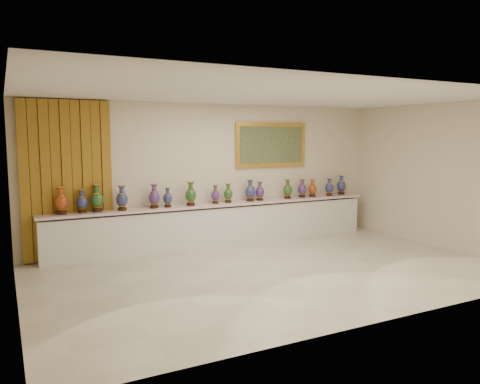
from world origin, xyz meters
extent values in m
plane|color=beige|center=(0.00, 0.00, 0.00)|extent=(8.00, 8.00, 0.00)
plane|color=beige|center=(0.00, 2.50, 1.50)|extent=(8.00, 0.00, 8.00)
plane|color=beige|center=(-4.00, 0.00, 1.50)|extent=(0.00, 5.00, 5.00)
plane|color=beige|center=(4.00, 0.00, 1.50)|extent=(0.00, 5.00, 5.00)
plane|color=white|center=(0.00, 0.00, 3.00)|extent=(8.00, 8.00, 0.00)
cube|color=#AD8825|center=(-3.03, 2.44, 1.50)|extent=(1.64, 0.14, 2.95)
cube|color=gold|center=(1.38, 2.46, 2.12)|extent=(1.80, 0.06, 1.00)
cube|color=black|center=(1.38, 2.42, 2.12)|extent=(1.62, 0.02, 0.82)
cube|color=white|center=(0.00, 2.27, 0.41)|extent=(7.20, 0.42, 0.81)
cube|color=#F6CFD5|center=(0.00, 2.25, 0.88)|extent=(7.28, 0.48, 0.05)
cylinder|color=#321D0D|center=(-3.16, 2.27, 0.93)|extent=(0.18, 0.18, 0.05)
cone|color=gold|center=(-3.16, 2.27, 0.98)|extent=(0.16, 0.16, 0.03)
ellipsoid|color=maroon|center=(-3.16, 2.27, 1.12)|extent=(0.29, 0.29, 0.30)
cylinder|color=gold|center=(-3.16, 2.27, 1.25)|extent=(0.16, 0.16, 0.01)
cylinder|color=maroon|center=(-3.16, 2.27, 1.31)|extent=(0.09, 0.09, 0.11)
cone|color=maroon|center=(-3.16, 2.27, 1.39)|extent=(0.16, 0.16, 0.04)
cylinder|color=gold|center=(-3.16, 2.27, 1.41)|extent=(0.17, 0.17, 0.01)
cylinder|color=#321D0D|center=(-2.80, 2.29, 0.92)|extent=(0.16, 0.16, 0.04)
cone|color=gold|center=(-2.80, 2.29, 0.97)|extent=(0.14, 0.14, 0.03)
ellipsoid|color=#0E133A|center=(-2.80, 2.29, 1.09)|extent=(0.24, 0.24, 0.26)
cylinder|color=gold|center=(-2.80, 2.29, 1.20)|extent=(0.14, 0.14, 0.01)
cylinder|color=#0E133A|center=(-2.80, 2.29, 1.26)|extent=(0.08, 0.08, 0.09)
cone|color=#0E133A|center=(-2.80, 2.29, 1.32)|extent=(0.14, 0.14, 0.03)
cylinder|color=gold|center=(-2.80, 2.29, 1.34)|extent=(0.14, 0.14, 0.01)
cylinder|color=#321D0D|center=(-2.53, 2.28, 0.93)|extent=(0.18, 0.18, 0.05)
cone|color=gold|center=(-2.53, 2.28, 0.98)|extent=(0.16, 0.16, 0.03)
ellipsoid|color=black|center=(-2.53, 2.28, 1.13)|extent=(0.26, 0.26, 0.30)
cylinder|color=gold|center=(-2.53, 2.28, 1.25)|extent=(0.17, 0.17, 0.01)
cylinder|color=black|center=(-2.53, 2.28, 1.32)|extent=(0.10, 0.10, 0.11)
cone|color=black|center=(-2.53, 2.28, 1.40)|extent=(0.17, 0.17, 0.04)
cylinder|color=gold|center=(-2.53, 2.28, 1.42)|extent=(0.17, 0.17, 0.01)
cylinder|color=#321D0D|center=(-2.08, 2.23, 0.92)|extent=(0.17, 0.17, 0.05)
cone|color=gold|center=(-2.08, 2.23, 0.98)|extent=(0.15, 0.15, 0.03)
ellipsoid|color=#0E133A|center=(-2.08, 2.23, 1.11)|extent=(0.28, 0.28, 0.28)
cylinder|color=gold|center=(-2.08, 2.23, 1.23)|extent=(0.15, 0.15, 0.01)
cylinder|color=#0E133A|center=(-2.08, 2.23, 1.29)|extent=(0.09, 0.09, 0.10)
cone|color=#0E133A|center=(-2.08, 2.23, 1.36)|extent=(0.15, 0.15, 0.04)
cylinder|color=gold|center=(-2.08, 2.23, 1.38)|extent=(0.16, 0.16, 0.01)
cylinder|color=#321D0D|center=(-1.44, 2.23, 0.92)|extent=(0.17, 0.17, 0.05)
cone|color=gold|center=(-1.44, 2.23, 0.98)|extent=(0.15, 0.15, 0.03)
ellipsoid|color=#22114B|center=(-1.44, 2.23, 1.11)|extent=(0.25, 0.25, 0.28)
cylinder|color=gold|center=(-1.44, 2.23, 1.23)|extent=(0.15, 0.15, 0.01)
cylinder|color=#22114B|center=(-1.44, 2.23, 1.29)|extent=(0.09, 0.09, 0.10)
cone|color=#22114B|center=(-1.44, 2.23, 1.36)|extent=(0.15, 0.15, 0.04)
cylinder|color=gold|center=(-1.44, 2.23, 1.38)|extent=(0.16, 0.16, 0.01)
cylinder|color=#321D0D|center=(-1.16, 2.23, 0.92)|extent=(0.14, 0.14, 0.04)
cone|color=gold|center=(-1.16, 2.23, 0.96)|extent=(0.12, 0.12, 0.03)
ellipsoid|color=#0E133A|center=(-1.16, 2.23, 1.07)|extent=(0.23, 0.23, 0.23)
cylinder|color=gold|center=(-1.16, 2.23, 1.17)|extent=(0.13, 0.13, 0.01)
cylinder|color=#0E133A|center=(-1.16, 2.23, 1.22)|extent=(0.07, 0.07, 0.08)
cone|color=#0E133A|center=(-1.16, 2.23, 1.28)|extent=(0.13, 0.13, 0.03)
cylinder|color=gold|center=(-1.16, 2.23, 1.30)|extent=(0.13, 0.13, 0.01)
cylinder|color=#321D0D|center=(-0.68, 2.21, 0.92)|extent=(0.17, 0.17, 0.05)
cone|color=gold|center=(-0.68, 2.21, 0.98)|extent=(0.15, 0.15, 0.03)
ellipsoid|color=black|center=(-0.68, 2.21, 1.12)|extent=(0.24, 0.24, 0.29)
cylinder|color=gold|center=(-0.68, 2.21, 1.24)|extent=(0.16, 0.16, 0.01)
cylinder|color=black|center=(-0.68, 2.21, 1.30)|extent=(0.09, 0.09, 0.10)
cone|color=black|center=(-0.68, 2.21, 1.37)|extent=(0.16, 0.16, 0.04)
cylinder|color=gold|center=(-0.68, 2.21, 1.39)|extent=(0.16, 0.16, 0.01)
cylinder|color=#321D0D|center=(-0.10, 2.26, 0.92)|extent=(0.14, 0.14, 0.04)
cone|color=gold|center=(-0.10, 2.26, 0.96)|extent=(0.12, 0.12, 0.03)
ellipsoid|color=#22114B|center=(-0.10, 2.26, 1.07)|extent=(0.24, 0.24, 0.23)
cylinder|color=gold|center=(-0.10, 2.26, 1.17)|extent=(0.12, 0.12, 0.01)
cylinder|color=#22114B|center=(-0.10, 2.26, 1.22)|extent=(0.07, 0.07, 0.08)
cone|color=#22114B|center=(-0.10, 2.26, 1.27)|extent=(0.12, 0.12, 0.03)
cylinder|color=gold|center=(-0.10, 2.26, 1.29)|extent=(0.13, 0.13, 0.01)
cylinder|color=#321D0D|center=(0.20, 2.26, 0.92)|extent=(0.15, 0.15, 0.04)
cone|color=gold|center=(0.20, 2.26, 0.97)|extent=(0.13, 0.13, 0.03)
ellipsoid|color=black|center=(0.20, 2.26, 1.08)|extent=(0.22, 0.22, 0.24)
cylinder|color=gold|center=(0.20, 2.26, 1.18)|extent=(0.13, 0.13, 0.01)
cylinder|color=black|center=(0.20, 2.26, 1.23)|extent=(0.08, 0.08, 0.09)
cone|color=black|center=(0.20, 2.26, 1.29)|extent=(0.13, 0.13, 0.03)
cylinder|color=gold|center=(0.20, 2.26, 1.31)|extent=(0.13, 0.13, 0.01)
cylinder|color=#321D0D|center=(0.72, 2.25, 0.92)|extent=(0.17, 0.17, 0.05)
cone|color=gold|center=(0.72, 2.25, 0.98)|extent=(0.15, 0.15, 0.03)
ellipsoid|color=#0E133A|center=(0.72, 2.25, 1.11)|extent=(0.29, 0.29, 0.28)
cylinder|color=gold|center=(0.72, 2.25, 1.23)|extent=(0.15, 0.15, 0.01)
cylinder|color=#0E133A|center=(0.72, 2.25, 1.29)|extent=(0.09, 0.09, 0.10)
cone|color=#0E133A|center=(0.72, 2.25, 1.36)|extent=(0.15, 0.15, 0.04)
cylinder|color=gold|center=(0.72, 2.25, 1.38)|extent=(0.16, 0.16, 0.01)
cylinder|color=#321D0D|center=(0.97, 2.25, 0.92)|extent=(0.15, 0.15, 0.04)
cone|color=gold|center=(0.97, 2.25, 0.97)|extent=(0.13, 0.13, 0.03)
ellipsoid|color=#22114B|center=(0.97, 2.25, 1.08)|extent=(0.25, 0.25, 0.25)
cylinder|color=gold|center=(0.97, 2.25, 1.19)|extent=(0.13, 0.13, 0.01)
cylinder|color=#22114B|center=(0.97, 2.25, 1.24)|extent=(0.08, 0.08, 0.09)
cone|color=#22114B|center=(0.97, 2.25, 1.30)|extent=(0.13, 0.13, 0.03)
cylinder|color=gold|center=(0.97, 2.25, 1.32)|extent=(0.14, 0.14, 0.01)
cylinder|color=#321D0D|center=(1.69, 2.23, 0.92)|extent=(0.16, 0.16, 0.04)
cone|color=gold|center=(1.69, 2.23, 0.97)|extent=(0.14, 0.14, 0.03)
ellipsoid|color=black|center=(1.69, 2.23, 1.09)|extent=(0.24, 0.24, 0.26)
cylinder|color=gold|center=(1.69, 2.23, 1.20)|extent=(0.14, 0.14, 0.01)
cylinder|color=black|center=(1.69, 2.23, 1.26)|extent=(0.08, 0.08, 0.09)
cone|color=black|center=(1.69, 2.23, 1.32)|extent=(0.14, 0.14, 0.03)
cylinder|color=gold|center=(1.69, 2.23, 1.34)|extent=(0.15, 0.15, 0.01)
cylinder|color=#321D0D|center=(2.12, 2.27, 0.92)|extent=(0.15, 0.15, 0.04)
cone|color=gold|center=(2.12, 2.27, 0.97)|extent=(0.13, 0.13, 0.03)
ellipsoid|color=#22114B|center=(2.12, 2.27, 1.09)|extent=(0.22, 0.22, 0.25)
cylinder|color=gold|center=(2.12, 2.27, 1.19)|extent=(0.14, 0.14, 0.01)
cylinder|color=#22114B|center=(2.12, 2.27, 1.25)|extent=(0.08, 0.08, 0.09)
cone|color=#22114B|center=(2.12, 2.27, 1.31)|extent=(0.14, 0.14, 0.03)
cylinder|color=gold|center=(2.12, 2.27, 1.33)|extent=(0.14, 0.14, 0.01)
cylinder|color=#321D0D|center=(2.40, 2.26, 0.92)|extent=(0.15, 0.15, 0.04)
cone|color=gold|center=(2.40, 2.26, 0.97)|extent=(0.13, 0.13, 0.03)
ellipsoid|color=maroon|center=(2.40, 2.26, 1.08)|extent=(0.22, 0.22, 0.24)
cylinder|color=gold|center=(2.40, 2.26, 1.18)|extent=(0.13, 0.13, 0.01)
cylinder|color=maroon|center=(2.40, 2.26, 1.23)|extent=(0.08, 0.08, 0.09)
cone|color=maroon|center=(2.40, 2.26, 1.29)|extent=(0.13, 0.13, 0.03)
cylinder|color=gold|center=(2.40, 2.26, 1.31)|extent=(0.13, 0.13, 0.01)
cylinder|color=#321D0D|center=(2.87, 2.24, 0.92)|extent=(0.15, 0.15, 0.04)
cone|color=gold|center=(2.87, 2.24, 0.97)|extent=(0.13, 0.13, 0.03)
ellipsoid|color=#0E133A|center=(2.87, 2.24, 1.08)|extent=(0.25, 0.25, 0.25)
cylinder|color=gold|center=(2.87, 2.24, 1.19)|extent=(0.13, 0.13, 0.01)
cylinder|color=#0E133A|center=(2.87, 2.24, 1.24)|extent=(0.08, 0.08, 0.09)
cone|color=#0E133A|center=(2.87, 2.24, 1.30)|extent=(0.13, 0.13, 0.03)
cylinder|color=gold|center=(2.87, 2.24, 1.32)|extent=(0.14, 0.14, 0.01)
cylinder|color=#321D0D|center=(3.28, 2.28, 0.92)|extent=(0.17, 0.17, 0.05)
cone|color=gold|center=(3.28, 2.28, 0.98)|extent=(0.15, 0.15, 0.03)
ellipsoid|color=#0E133A|center=(3.28, 2.28, 1.11)|extent=(0.29, 0.29, 0.28)
cylinder|color=gold|center=(3.28, 2.28, 1.23)|extent=(0.15, 0.15, 0.01)
cylinder|color=#0E133A|center=(3.28, 2.28, 1.29)|extent=(0.09, 0.09, 0.10)
cone|color=#0E133A|center=(3.28, 2.28, 1.35)|extent=(0.15, 0.15, 0.04)
cylinder|color=gold|center=(3.28, 2.28, 1.37)|extent=(0.16, 0.16, 0.01)
cube|color=white|center=(-1.40, 2.13, 0.90)|extent=(0.10, 0.06, 0.00)
camera|label=1|loc=(-4.10, -6.70, 2.30)|focal=35.00mm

